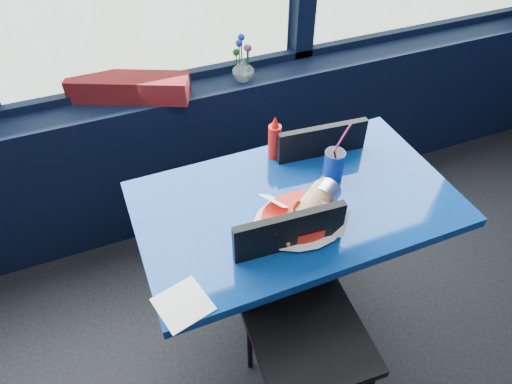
# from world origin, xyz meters

# --- Properties ---
(window_sill) EXTENTS (5.00, 0.26, 0.80)m
(window_sill) POSITION_xyz_m (0.00, 2.87, 0.40)
(window_sill) COLOR black
(window_sill) RESTS_ON ground
(near_table) EXTENTS (1.20, 0.70, 0.75)m
(near_table) POSITION_xyz_m (0.30, 2.00, 0.57)
(near_table) COLOR black
(near_table) RESTS_ON ground
(chair_near_front) EXTENTS (0.43, 0.44, 0.90)m
(chair_near_front) POSITION_xyz_m (0.18, 1.69, 0.52)
(chair_near_front) COLOR black
(chair_near_front) RESTS_ON ground
(chair_near_back) EXTENTS (0.44, 0.44, 0.89)m
(chair_near_back) POSITION_xyz_m (0.50, 2.32, 0.51)
(chair_near_back) COLOR black
(chair_near_back) RESTS_ON ground
(planter_box) EXTENTS (0.56, 0.35, 0.11)m
(planter_box) POSITION_xyz_m (-0.15, 2.87, 0.86)
(planter_box) COLOR maroon
(planter_box) RESTS_ON window_sill
(flower_vase) EXTENTS (0.14, 0.15, 0.23)m
(flower_vase) POSITION_xyz_m (0.40, 2.82, 0.87)
(flower_vase) COLOR silver
(flower_vase) RESTS_ON window_sill
(food_basket) EXTENTS (0.34, 0.34, 0.11)m
(food_basket) POSITION_xyz_m (0.27, 1.89, 0.79)
(food_basket) COLOR red
(food_basket) RESTS_ON near_table
(ketchup_bottle) EXTENTS (0.05, 0.05, 0.20)m
(ketchup_bottle) POSITION_xyz_m (0.33, 2.27, 0.84)
(ketchup_bottle) COLOR red
(ketchup_bottle) RESTS_ON near_table
(soda_cup) EXTENTS (0.08, 0.08, 0.27)m
(soda_cup) POSITION_xyz_m (0.49, 2.06, 0.82)
(soda_cup) COLOR navy
(soda_cup) RESTS_ON near_table
(napkin) EXTENTS (0.18, 0.18, 0.00)m
(napkin) POSITION_xyz_m (-0.22, 1.72, 0.75)
(napkin) COLOR white
(napkin) RESTS_ON near_table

